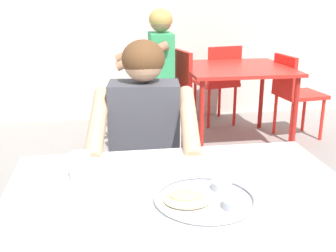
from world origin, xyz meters
TOP-DOWN VIEW (x-y plane):
  - table_foreground at (0.01, 0.04)m, footprint 1.18×0.80m
  - thali_tray at (0.08, -0.04)m, footprint 0.33×0.33m
  - drinking_cup at (-0.32, 0.17)m, footprint 0.07×0.07m
  - chair_foreground at (-0.03, 0.90)m, footprint 0.48×0.47m
  - diner_foreground at (-0.05, 0.67)m, footprint 0.54×0.58m
  - table_background_red at (0.98, 2.45)m, footprint 0.95×0.91m
  - chair_red_left at (0.38, 2.46)m, footprint 0.48×0.49m
  - chair_red_right at (1.58, 2.50)m, footprint 0.46×0.43m
  - chair_red_far at (0.98, 3.04)m, footprint 0.47×0.51m
  - patron_background at (0.19, 2.45)m, footprint 0.56×0.50m

SIDE VIEW (x-z plane):
  - chair_red_right at x=1.58m, z-range 0.07..0.89m
  - chair_red_far at x=0.98m, z-range 0.07..0.93m
  - chair_foreground at x=-0.03m, z-range 0.06..0.94m
  - chair_red_left at x=0.38m, z-range 0.07..0.95m
  - table_background_red at x=0.98m, z-range 0.29..1.02m
  - table_foreground at x=0.01m, z-range 0.30..1.04m
  - diner_foreground at x=-0.05m, z-range 0.12..1.28m
  - patron_background at x=0.19m, z-range 0.12..1.37m
  - thali_tray at x=0.08m, z-range 0.74..0.77m
  - drinking_cup at x=-0.32m, z-range 0.75..0.85m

